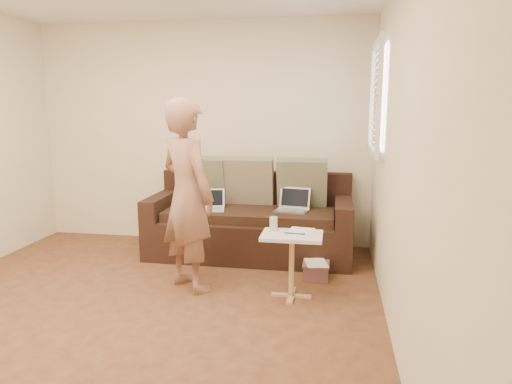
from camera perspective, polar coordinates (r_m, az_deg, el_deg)
floor at (r=3.81m, az=-16.18°, el=-15.14°), size 4.50×4.50×0.00m
wall_back at (r=5.55m, az=-6.73°, el=7.13°), size 4.00×0.00×4.00m
wall_right at (r=3.12m, az=17.73°, el=4.06°), size 0.00×4.50×4.50m
window_blinds at (r=4.59m, az=14.81°, el=11.15°), size 0.12×0.88×1.08m
sofa at (r=5.07m, az=-0.72°, el=-3.13°), size 2.20×0.95×0.85m
pillow_left at (r=5.33m, az=-6.69°, el=1.48°), size 0.55×0.29×0.57m
pillow_mid at (r=5.22m, az=-0.84°, el=1.34°), size 0.55×0.27×0.57m
pillow_right at (r=5.12m, az=5.73°, el=1.12°), size 0.55×0.28×0.57m
laptop_silver at (r=4.94m, az=4.44°, el=-2.40°), size 0.38×0.30×0.23m
laptop_white at (r=5.00m, az=-5.72°, el=-2.26°), size 0.34×0.28×0.22m
person at (r=4.09m, az=-8.49°, el=-0.45°), size 0.75×0.71×1.70m
side_table at (r=4.00m, az=4.42°, el=-9.09°), size 0.51×0.36×0.56m
drinking_glass at (r=4.00m, az=2.18°, el=-3.94°), size 0.07×0.07×0.12m
scissors at (r=3.89m, az=4.81°, el=-5.17°), size 0.18×0.11×0.02m
paper_on_table at (r=3.98m, az=5.49°, el=-4.94°), size 0.25×0.33×0.00m
striped_box at (r=4.50m, az=7.44°, el=-9.64°), size 0.25×0.25×0.16m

